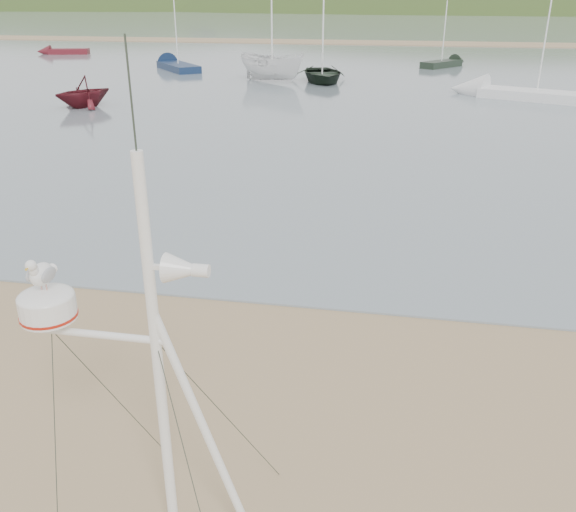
% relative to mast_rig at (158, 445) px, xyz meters
% --- Properties ---
extents(ground, '(560.00, 560.00, 0.00)m').
position_rel_mast_rig_xyz_m(ground, '(-0.70, 1.56, -1.28)').
color(ground, '#917653').
rests_on(ground, ground).
extents(water, '(560.00, 256.00, 0.04)m').
position_rel_mast_rig_xyz_m(water, '(-0.70, 133.56, -1.26)').
color(water, slate).
rests_on(water, ground).
extents(sandbar, '(560.00, 7.00, 0.07)m').
position_rel_mast_rig_xyz_m(sandbar, '(-0.70, 71.56, -1.21)').
color(sandbar, '#917653').
rests_on(sandbar, water).
extents(hill_ridge, '(620.00, 180.00, 80.00)m').
position_rel_mast_rig_xyz_m(hill_ridge, '(17.82, 236.56, -20.98)').
color(hill_ridge, '#283B18').
rests_on(hill_ridge, ground).
extents(mast_rig, '(2.36, 2.52, 5.32)m').
position_rel_mast_rig_xyz_m(mast_rig, '(0.00, 0.00, 0.00)').
color(mast_rig, white).
rests_on(mast_rig, ground).
extents(boat_dark, '(3.85, 2.08, 5.18)m').
position_rel_mast_rig_xyz_m(boat_dark, '(-3.16, 37.02, 1.35)').
color(boat_dark, black).
rests_on(boat_dark, water).
extents(boat_red, '(3.08, 2.77, 3.05)m').
position_rel_mast_rig_xyz_m(boat_red, '(-14.13, 25.19, 0.28)').
color(boat_red, '#57141C').
rests_on(boat_red, water).
extents(boat_white, '(2.62, 2.59, 5.10)m').
position_rel_mast_rig_xyz_m(boat_white, '(-6.44, 36.44, 1.30)').
color(boat_white, white).
rests_on(boat_white, water).
extents(sailboat_blue_near, '(5.84, 6.61, 7.07)m').
position_rel_mast_rig_xyz_m(sailboat_blue_near, '(-16.08, 43.04, -0.98)').
color(sailboat_blue_near, '#132443').
rests_on(sailboat_blue_near, ground).
extents(sailboat_dark_mid, '(4.20, 5.03, 5.34)m').
position_rel_mast_rig_xyz_m(sailboat_dark_mid, '(5.80, 48.35, -0.98)').
color(sailboat_dark_mid, black).
rests_on(sailboat_dark_mid, ground).
extents(sailboat_white_near, '(8.15, 4.92, 7.94)m').
position_rel_mast_rig_xyz_m(sailboat_white_near, '(7.49, 32.83, -0.98)').
color(sailboat_white_near, white).
rests_on(sailboat_white_near, ground).
extents(dinghy_red_far, '(5.04, 2.38, 1.19)m').
position_rel_mast_rig_xyz_m(dinghy_red_far, '(-30.91, 52.02, -0.99)').
color(dinghy_red_far, '#57141C').
rests_on(dinghy_red_far, ground).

